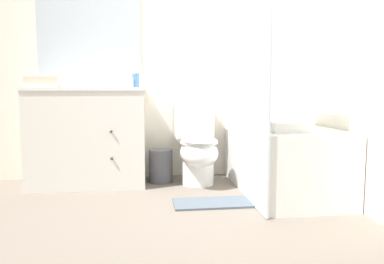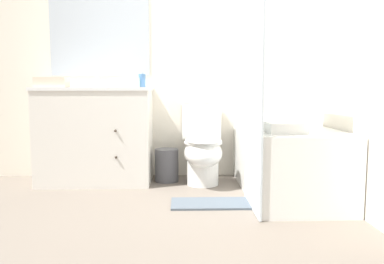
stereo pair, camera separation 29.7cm
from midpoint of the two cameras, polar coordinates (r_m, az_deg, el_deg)
ground_plane at (r=2.43m, az=0.87°, el=-14.46°), size 14.00×14.00×0.00m
wall_back at (r=3.81m, az=-0.19°, el=12.14°), size 8.00×0.06×2.50m
wall_right at (r=3.35m, az=23.68°, el=12.41°), size 0.05×2.50×2.50m
vanity_cabinet at (r=3.59m, az=-12.11°, el=-0.39°), size 1.04×0.57×0.89m
sink_faucet at (r=3.74m, az=-11.78°, el=7.16°), size 0.14×0.12×0.12m
toilet at (r=3.47m, az=4.09°, el=-2.44°), size 0.38×0.69×0.73m
bathtub at (r=3.29m, az=16.57°, el=-4.11°), size 0.69×1.39×0.56m
shower_curtain at (r=2.73m, az=12.64°, el=7.68°), size 0.01×0.58×1.86m
wastebasket at (r=3.58m, az=-1.50°, el=-5.10°), size 0.22×0.22×0.31m
tissue_box at (r=3.54m, az=-6.68°, el=7.50°), size 0.14×0.13×0.11m
soap_dispenser at (r=3.52m, az=-5.21°, el=7.87°), size 0.07×0.07×0.16m
hand_towel_folded at (r=3.50m, az=-18.33°, el=7.20°), size 0.27×0.16×0.09m
bath_towel_folded at (r=2.79m, az=17.02°, el=0.62°), size 0.26×0.25×0.07m
bath_mat at (r=2.91m, az=5.79°, el=-10.83°), size 0.60×0.29×0.02m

